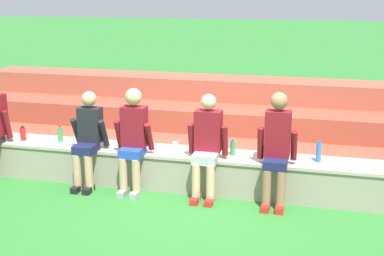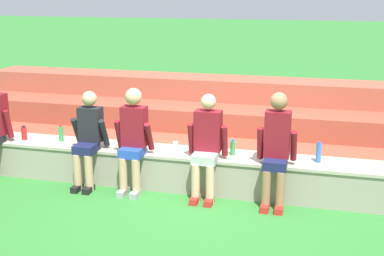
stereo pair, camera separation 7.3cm
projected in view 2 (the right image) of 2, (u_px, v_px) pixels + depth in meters
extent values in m
plane|color=#2D752D|center=(198.00, 196.00, 6.85)|extent=(80.00, 80.00, 0.00)
cube|color=gray|center=(203.00, 171.00, 7.04)|extent=(8.00, 0.55, 0.51)
cube|color=#ABA28E|center=(203.00, 155.00, 6.98)|extent=(8.04, 0.59, 0.04)
cube|color=#9E4733|center=(217.00, 155.00, 7.93)|extent=(9.43, 0.78, 0.38)
cube|color=#9B4530|center=(227.00, 130.00, 8.61)|extent=(9.43, 0.78, 0.76)
cube|color=#A64F3B|center=(235.00, 109.00, 9.28)|extent=(9.43, 0.78, 1.14)
cylinder|color=maroon|center=(8.00, 124.00, 7.41)|extent=(0.08, 0.16, 0.43)
cylinder|color=tan|center=(77.00, 172.00, 7.00)|extent=(0.11, 0.11, 0.51)
cylinder|color=tan|center=(89.00, 173.00, 6.96)|extent=(0.11, 0.11, 0.51)
cube|color=black|center=(77.00, 188.00, 7.02)|extent=(0.10, 0.22, 0.08)
cube|color=black|center=(89.00, 189.00, 6.98)|extent=(0.10, 0.22, 0.08)
cube|color=#191E47|center=(86.00, 148.00, 7.02)|extent=(0.28, 0.31, 0.12)
cube|color=black|center=(91.00, 124.00, 7.11)|extent=(0.31, 0.20, 0.48)
sphere|color=tan|center=(89.00, 99.00, 7.01)|extent=(0.21, 0.21, 0.21)
cylinder|color=black|center=(77.00, 131.00, 7.17)|extent=(0.08, 0.24, 0.42)
cylinder|color=black|center=(104.00, 133.00, 7.06)|extent=(0.08, 0.23, 0.42)
cylinder|color=tan|center=(123.00, 176.00, 6.85)|extent=(0.11, 0.11, 0.51)
cylinder|color=tan|center=(136.00, 178.00, 6.81)|extent=(0.11, 0.11, 0.51)
cube|color=#99999E|center=(123.00, 193.00, 6.87)|extent=(0.10, 0.22, 0.08)
cube|color=#99999E|center=(135.00, 194.00, 6.83)|extent=(0.10, 0.22, 0.08)
cube|color=#2347B2|center=(132.00, 152.00, 6.86)|extent=(0.30, 0.30, 0.12)
cube|color=maroon|center=(134.00, 126.00, 6.87)|extent=(0.33, 0.20, 0.55)
sphere|color=tan|center=(133.00, 97.00, 6.77)|extent=(0.23, 0.23, 0.23)
cylinder|color=maroon|center=(119.00, 134.00, 6.94)|extent=(0.08, 0.20, 0.42)
cylinder|color=maroon|center=(149.00, 137.00, 6.84)|extent=(0.08, 0.24, 0.42)
cylinder|color=#DBAD89|center=(196.00, 183.00, 6.61)|extent=(0.11, 0.11, 0.51)
cylinder|color=#DBAD89|center=(210.00, 185.00, 6.56)|extent=(0.11, 0.11, 0.51)
cube|color=red|center=(195.00, 200.00, 6.63)|extent=(0.10, 0.22, 0.08)
cube|color=red|center=(209.00, 202.00, 6.58)|extent=(0.10, 0.22, 0.08)
cube|color=#B2B2B7|center=(205.00, 158.00, 6.61)|extent=(0.31, 0.30, 0.12)
cube|color=maroon|center=(208.00, 131.00, 6.69)|extent=(0.35, 0.20, 0.54)
sphere|color=#DBAD89|center=(208.00, 102.00, 6.59)|extent=(0.20, 0.20, 0.20)
cylinder|color=maroon|center=(191.00, 139.00, 6.76)|extent=(0.08, 0.16, 0.43)
cylinder|color=maroon|center=(225.00, 141.00, 6.65)|extent=(0.08, 0.17, 0.43)
cylinder|color=#996B4C|center=(266.00, 190.00, 6.38)|extent=(0.11, 0.11, 0.51)
cylinder|color=#996B4C|center=(280.00, 192.00, 6.34)|extent=(0.11, 0.11, 0.51)
cube|color=red|center=(265.00, 208.00, 6.40)|extent=(0.10, 0.22, 0.08)
cube|color=red|center=(279.00, 209.00, 6.36)|extent=(0.10, 0.22, 0.08)
cube|color=#191E47|center=(275.00, 164.00, 6.39)|extent=(0.29, 0.30, 0.12)
cube|color=maroon|center=(277.00, 134.00, 6.43)|extent=(0.32, 0.20, 0.59)
sphere|color=#996B4C|center=(279.00, 101.00, 6.32)|extent=(0.22, 0.22, 0.22)
cylinder|color=maroon|center=(260.00, 143.00, 6.50)|extent=(0.08, 0.15, 0.43)
cylinder|color=maroon|center=(294.00, 146.00, 6.39)|extent=(0.08, 0.22, 0.42)
cylinder|color=red|center=(24.00, 133.00, 7.57)|extent=(0.08, 0.08, 0.19)
cylinder|color=black|center=(23.00, 127.00, 7.55)|extent=(0.05, 0.05, 0.02)
cylinder|color=green|center=(233.00, 148.00, 6.87)|extent=(0.06, 0.06, 0.20)
cylinder|color=blue|center=(233.00, 140.00, 6.84)|extent=(0.04, 0.04, 0.02)
cylinder|color=blue|center=(319.00, 153.00, 6.58)|extent=(0.07, 0.07, 0.25)
cylinder|color=blue|center=(319.00, 143.00, 6.54)|extent=(0.04, 0.04, 0.02)
cylinder|color=green|center=(61.00, 134.00, 7.50)|extent=(0.07, 0.07, 0.22)
cylinder|color=red|center=(60.00, 126.00, 7.47)|extent=(0.04, 0.04, 0.02)
cylinder|color=white|center=(175.00, 146.00, 7.10)|extent=(0.08, 0.08, 0.12)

